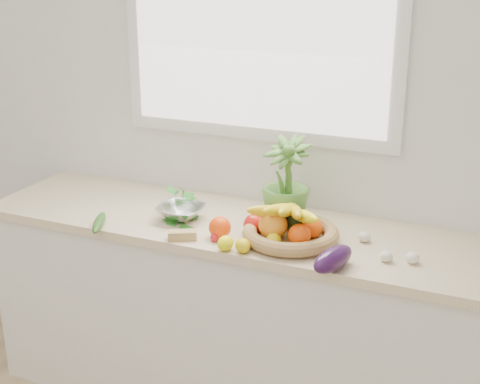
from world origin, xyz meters
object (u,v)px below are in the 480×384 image
at_px(eggplant, 333,259).
at_px(fruit_basket, 290,228).
at_px(colander_with_spinach, 181,208).
at_px(cucumber, 99,222).
at_px(potted_herb, 286,180).
at_px(apple, 254,225).

bearing_deg(eggplant, fruit_basket, 141.44).
relative_size(fruit_basket, colander_with_spinach, 2.08).
distance_m(cucumber, colander_with_spinach, 0.35).
xyz_separation_m(fruit_basket, colander_with_spinach, (-0.51, 0.03, 0.00)).
height_order(cucumber, fruit_basket, fruit_basket).
relative_size(cucumber, potted_herb, 0.61).
distance_m(cucumber, potted_herb, 0.81).
relative_size(apple, eggplant, 0.40).
bearing_deg(fruit_basket, cucumber, -166.74).
bearing_deg(potted_herb, cucumber, -153.69).
bearing_deg(fruit_basket, potted_herb, 115.66).
height_order(eggplant, potted_herb, potted_herb).
xyz_separation_m(apple, eggplant, (0.39, -0.19, -0.00)).
bearing_deg(potted_herb, colander_with_spinach, -162.57).
xyz_separation_m(cucumber, colander_with_spinach, (0.28, 0.22, 0.03)).
height_order(potted_herb, fruit_basket, potted_herb).
xyz_separation_m(apple, fruit_basket, (0.16, -0.00, 0.01)).
xyz_separation_m(eggplant, colander_with_spinach, (-0.74, 0.22, 0.01)).
height_order(apple, colander_with_spinach, colander_with_spinach).
relative_size(cucumber, fruit_basket, 0.54).
relative_size(apple, potted_herb, 0.24).
relative_size(eggplant, cucumber, 0.97).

